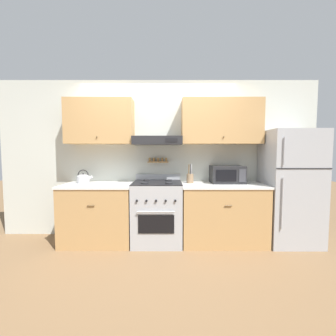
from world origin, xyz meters
TOP-DOWN VIEW (x-y plane):
  - ground_plane at (0.00, 0.00)m, footprint 16.00×16.00m
  - wall_back at (0.04, 0.65)m, footprint 5.20×0.46m
  - counter_left at (-0.90, 0.35)m, footprint 1.06×0.69m
  - counter_right at (1.00, 0.35)m, footprint 1.26×0.69m
  - stove_range at (0.00, 0.34)m, footprint 0.73×0.70m
  - refrigerator at (2.02, 0.34)m, footprint 0.76×0.69m
  - tea_kettle at (-1.17, 0.48)m, footprint 0.25×0.20m
  - microwave at (1.10, 0.50)m, footprint 0.51×0.40m
  - utensil_crock at (0.51, 0.48)m, footprint 0.11×0.11m

SIDE VIEW (x-z plane):
  - ground_plane at x=0.00m, z-range 0.00..0.00m
  - counter_right at x=1.00m, z-range 0.00..0.90m
  - counter_left at x=-0.90m, z-range 0.00..0.90m
  - stove_range at x=0.00m, z-range -0.04..0.98m
  - refrigerator at x=2.02m, z-range 0.00..1.71m
  - tea_kettle at x=-1.17m, z-range 0.87..1.08m
  - utensil_crock at x=0.51m, z-range 0.83..1.13m
  - microwave at x=1.10m, z-range 0.90..1.17m
  - wall_back at x=0.04m, z-range 0.19..2.74m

